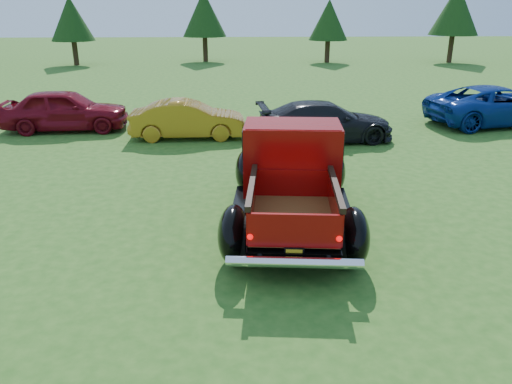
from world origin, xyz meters
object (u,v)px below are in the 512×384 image
tree_mid_left (204,14)px  tree_east (456,10)px  show_car_yellow (188,119)px  show_car_grey (325,121)px  tree_mid_right (329,20)px  show_car_red (65,110)px  pickup_truck (291,173)px  show_car_blue (497,105)px  tree_west (71,19)px

tree_mid_left → tree_east: tree_east is taller
show_car_yellow → show_car_grey: bearing=-98.2°
tree_mid_right → show_car_yellow: (-8.39, -21.76, -2.37)m
show_car_red → show_car_grey: (8.64, -1.78, -0.09)m
pickup_truck → tree_mid_left: bearing=101.6°
tree_mid_right → show_car_red: 24.22m
tree_east → show_car_blue: 21.05m
tree_mid_right → tree_east: tree_east is taller
tree_mid_left → tree_mid_right: 9.06m
tree_mid_right → tree_west: bearing=-176.8°
show_car_yellow → tree_west: bearing=23.7°
tree_west → show_car_yellow: bearing=-65.2°
tree_west → show_car_red: tree_west is taller
show_car_grey → pickup_truck: bearing=158.6°
tree_west → show_car_grey: 25.59m
pickup_truck → show_car_grey: bearing=79.0°
show_car_yellow → show_car_grey: (4.37, -0.54, 0.02)m
show_car_yellow → show_car_grey: 4.40m
pickup_truck → show_car_yellow: size_ratio=1.47×
tree_east → tree_mid_left: bearing=175.2°
tree_east → show_car_red: tree_east is taller
tree_west → pickup_truck: 29.92m
tree_west → tree_mid_right: (18.00, 1.00, -0.14)m
show_car_grey → tree_mid_right: bearing=-15.3°
show_car_red → tree_west: bearing=12.0°
tree_mid_left → show_car_red: 22.00m
tree_west → tree_mid_left: (9.00, 2.00, 0.27)m
show_car_yellow → show_car_blue: 10.99m
show_car_yellow → show_car_blue: bearing=-83.5°
tree_mid_right → tree_east: 9.04m
tree_east → show_car_yellow: size_ratio=1.47×
tree_mid_right → show_car_red: (-12.67, -20.52, -2.26)m
tree_mid_left → tree_east: 18.06m
show_car_red → show_car_grey: 8.82m
tree_mid_right → tree_east: bearing=-3.2°
tree_mid_left → tree_mid_right: (9.00, -1.00, -0.41)m
tree_east → show_car_blue: size_ratio=1.09×
pickup_truck → show_car_yellow: (-2.63, 6.46, -0.32)m
tree_mid_right → pickup_truck: 28.87m
tree_east → show_car_red: (-21.67, -20.02, -2.95)m
tree_west → show_car_red: bearing=-74.7°
pickup_truck → tree_mid_right: bearing=83.7°
show_car_blue → pickup_truck: bearing=122.8°
pickup_truck → show_car_blue: size_ratio=1.09×
pickup_truck → show_car_red: pickup_truck is taller
tree_west → tree_mid_right: bearing=3.2°
tree_west → show_car_blue: bearing=-43.3°
pickup_truck → show_car_blue: (8.26, 7.92, -0.23)m
tree_mid_left → tree_west: bearing=-167.5°
tree_mid_left → show_car_grey: tree_mid_left is taller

